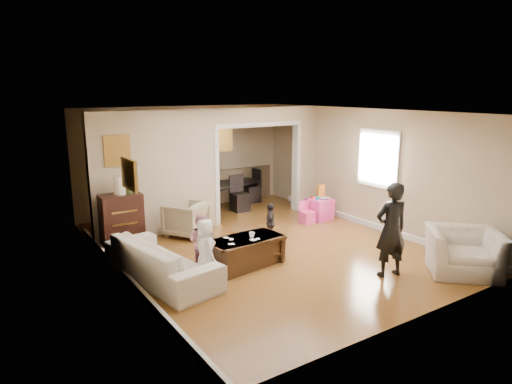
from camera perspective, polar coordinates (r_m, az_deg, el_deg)
floor at (r=8.91m, az=0.71°, el=-6.84°), size 7.00×7.00×0.00m
partition_left at (r=9.52m, az=-12.30°, el=2.25°), size 2.75×0.18×2.60m
partition_right at (r=11.44m, az=6.02°, el=4.21°), size 0.55×0.18×2.60m
partition_header at (r=10.52m, az=0.25°, el=9.70°), size 2.22×0.18×0.35m
window_pane at (r=10.01m, az=15.18°, el=4.05°), size 0.03×0.95×1.10m
framed_art_partition at (r=9.09m, az=-17.10°, el=5.00°), size 0.45×0.03×0.55m
framed_art_sofa_wall at (r=6.77m, az=-15.70°, el=2.15°), size 0.03×0.55×0.40m
framed_art_alcove at (r=11.97m, az=-4.10°, el=6.56°), size 0.45×0.03×0.55m
sofa at (r=7.47m, az=-11.83°, el=-8.38°), size 1.26×2.37×0.66m
armchair_back at (r=9.56m, az=-8.83°, el=-3.36°), size 1.08×1.08×0.72m
armchair_front at (r=8.30m, az=24.71°, el=-6.87°), size 1.50×1.49×0.73m
dresser at (r=9.05m, az=-16.56°, el=-3.55°), size 0.77×0.43×1.06m
table_lamp at (r=8.88m, az=-16.85°, el=0.85°), size 0.22×0.22×0.36m
potted_plant at (r=8.95m, az=-15.61°, el=0.76°), size 0.26×0.22×0.28m
coffee_table at (r=7.92m, az=-1.34°, el=-7.51°), size 1.40×0.85×0.49m
coffee_cup at (r=7.84m, az=-0.54°, el=-5.46°), size 0.12×0.12×0.10m
play_table at (r=10.75m, az=7.98°, el=-2.14°), size 0.55×0.55×0.49m
cereal_box at (r=10.81m, az=8.17°, el=0.10°), size 0.20×0.09×0.30m
cyan_cup at (r=10.58m, az=7.79°, el=-0.77°), size 0.08×0.08×0.08m
toy_block at (r=10.69m, az=7.11°, el=-0.68°), size 0.10×0.09×0.05m
play_bowl at (r=10.63m, az=8.65°, el=-0.82°), size 0.22×0.22×0.05m
dining_table at (r=11.90m, az=-3.65°, el=-0.24°), size 1.98×1.42×0.63m
adult_person at (r=7.63m, az=16.67°, el=-4.58°), size 0.64×0.50×1.57m
child_kneel_a at (r=7.32m, az=-6.43°, el=-7.21°), size 0.33×0.49×1.00m
child_kneel_b at (r=7.77m, az=-6.94°, el=-6.18°), size 0.54×0.58×0.96m
child_toddler at (r=9.02m, az=1.82°, el=-3.90°), size 0.46×0.49×0.81m
craft_papers at (r=7.73m, az=-2.04°, el=-6.08°), size 0.62×0.48×0.00m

